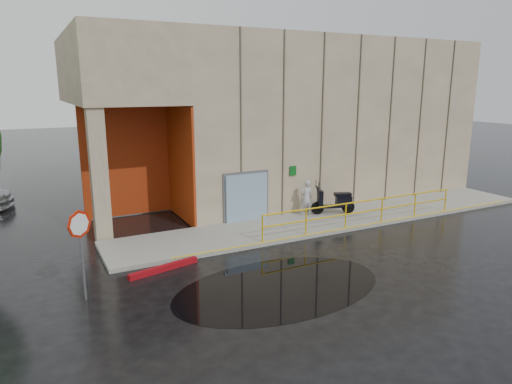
{
  "coord_description": "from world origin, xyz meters",
  "views": [
    {
      "loc": [
        -7.96,
        -10.92,
        5.73
      ],
      "look_at": [
        -0.84,
        3.0,
        2.1
      ],
      "focal_mm": 32.0,
      "sensor_mm": 36.0,
      "label": 1
    }
  ],
  "objects_px": {
    "scooter": "(334,195)",
    "stop_sign": "(80,235)",
    "red_curb": "(164,268)",
    "person": "(306,198)"
  },
  "relations": [
    {
      "from": "stop_sign",
      "to": "red_curb",
      "type": "distance_m",
      "value": 3.22
    },
    {
      "from": "scooter",
      "to": "stop_sign",
      "type": "distance_m",
      "value": 11.57
    },
    {
      "from": "stop_sign",
      "to": "person",
      "type": "bearing_deg",
      "value": 10.03
    },
    {
      "from": "stop_sign",
      "to": "scooter",
      "type": "bearing_deg",
      "value": 6.14
    },
    {
      "from": "person",
      "to": "stop_sign",
      "type": "distance_m",
      "value": 10.56
    },
    {
      "from": "scooter",
      "to": "stop_sign",
      "type": "height_order",
      "value": "stop_sign"
    },
    {
      "from": "scooter",
      "to": "red_curb",
      "type": "relative_size",
      "value": 0.85
    },
    {
      "from": "stop_sign",
      "to": "red_curb",
      "type": "xyz_separation_m",
      "value": [
        2.48,
        1.02,
        -1.78
      ]
    },
    {
      "from": "person",
      "to": "red_curb",
      "type": "bearing_deg",
      "value": 29.95
    },
    {
      "from": "red_curb",
      "to": "person",
      "type": "bearing_deg",
      "value": 21.73
    }
  ]
}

